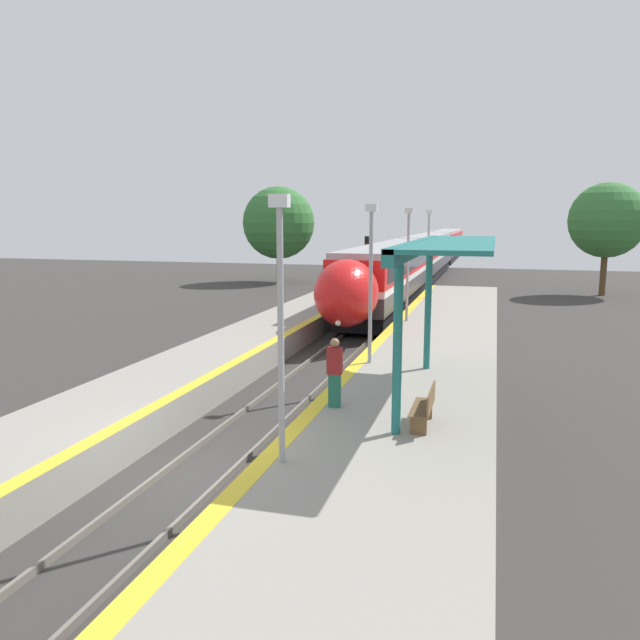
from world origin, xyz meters
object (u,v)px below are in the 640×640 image
(lamppost_near, at_px, (281,312))
(lamppost_mid, at_px, (371,273))
(person_waiting, at_px, (335,371))
(railway_signal, at_px, (367,261))
(lamppost_far, at_px, (408,257))
(lamppost_farthest, at_px, (428,248))
(train, at_px, (427,254))
(platform_bench, at_px, (426,406))

(lamppost_near, relative_size, lamppost_mid, 1.00)
(lamppost_mid, bearing_deg, person_waiting, -88.91)
(railway_signal, bearing_deg, lamppost_far, -71.53)
(person_waiting, relative_size, lamppost_near, 0.34)
(lamppost_far, bearing_deg, lamppost_farthest, 90.00)
(railway_signal, xyz_separation_m, lamppost_farthest, (4.79, -5.70, 1.21))
(train, bearing_deg, lamppost_near, -87.21)
(lamppost_mid, bearing_deg, lamppost_far, 90.00)
(person_waiting, bearing_deg, lamppost_mid, 91.09)
(lamppost_near, xyz_separation_m, lamppost_mid, (0.00, 8.63, 0.00))
(platform_bench, relative_size, person_waiting, 0.88)
(lamppost_far, bearing_deg, railway_signal, 108.47)
(train, height_order, lamppost_mid, lamppost_mid)
(lamppost_farthest, bearing_deg, lamppost_far, -90.00)
(railway_signal, height_order, lamppost_near, lamppost_near)
(platform_bench, bearing_deg, person_waiting, 159.30)
(train, distance_m, person_waiting, 43.33)
(lamppost_near, bearing_deg, train, 92.79)
(train, bearing_deg, lamppost_farthest, -83.79)
(lamppost_far, bearing_deg, train, 94.41)
(train, bearing_deg, person_waiting, -86.84)
(railway_signal, relative_size, lamppost_near, 0.85)
(platform_bench, distance_m, lamppost_near, 4.45)
(railway_signal, xyz_separation_m, lamppost_mid, (4.79, -22.96, 1.21))
(person_waiting, distance_m, lamppost_far, 13.71)
(railway_signal, distance_m, lamppost_mid, 23.48)
(lamppost_mid, distance_m, lamppost_farthest, 17.26)
(person_waiting, bearing_deg, railway_signal, 99.92)
(platform_bench, bearing_deg, train, 96.10)
(train, distance_m, railway_signal, 15.58)
(lamppost_near, relative_size, lamppost_farthest, 1.00)
(lamppost_near, xyz_separation_m, lamppost_farthest, (0.00, 25.89, 0.00))
(person_waiting, xyz_separation_m, railway_signal, (-4.88, 27.89, 0.81))
(lamppost_near, height_order, lamppost_far, same)
(platform_bench, xyz_separation_m, lamppost_near, (-2.42, -2.82, 2.45))
(platform_bench, xyz_separation_m, lamppost_farthest, (-2.42, 23.07, 2.45))
(person_waiting, height_order, lamppost_near, lamppost_near)
(railway_signal, bearing_deg, person_waiting, -80.08)
(platform_bench, bearing_deg, lamppost_farthest, 96.00)
(railway_signal, bearing_deg, lamppost_near, -81.39)
(person_waiting, height_order, railway_signal, railway_signal)
(train, distance_m, lamppost_far, 29.83)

